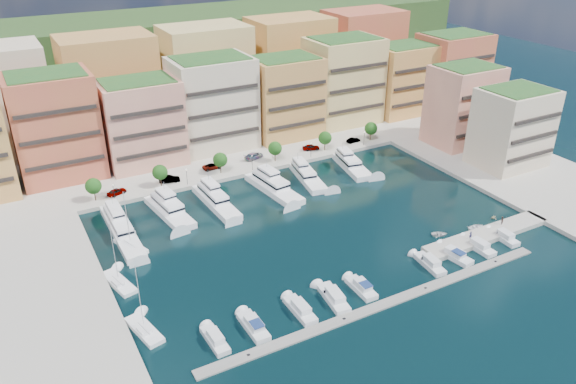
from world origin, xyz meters
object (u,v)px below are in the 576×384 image
tree_3 (275,148)px  yacht_2 (215,199)px  cruiser_0 (215,340)px  tree_4 (325,138)px  tender_1 (442,240)px  lamppost_1 (187,174)px  cruiser_6 (430,264)px  lamppost_2 (252,160)px  lamppost_4 (364,136)px  yacht_5 (351,164)px  cruiser_2 (300,310)px  car_5 (353,140)px  sailboat_0 (144,331)px  cruiser_3 (334,298)px  car_1 (169,179)px  cruiser_7 (454,255)px  yacht_1 (169,210)px  cruiser_1 (254,326)px  lamppost_0 (113,190)px  tender_2 (476,227)px  yacht_3 (272,186)px  tree_5 (371,128)px  person_1 (502,220)px  cruiser_9 (504,237)px  car_3 (254,156)px  car_2 (212,166)px  tender_3 (494,217)px  yacht_0 (121,227)px  yacht_4 (307,176)px  cruiser_8 (478,246)px  tree_2 (220,160)px  car_4 (311,147)px  tree_0 (93,186)px  sailboat_1 (119,283)px  tree_1 (160,172)px  sailboat_2 (131,247)px

tree_3 → yacht_2: size_ratio=0.29×
cruiser_0 → tree_4: bearing=45.4°
tender_1 → cruiser_0: bearing=76.2°
lamppost_1 → cruiser_6: lamppost_1 is taller
lamppost_2 → lamppost_4: size_ratio=1.00×
yacht_5 → cruiser_2: bearing=-132.6°
tree_3 → car_5: bearing=2.2°
cruiser_0 → sailboat_0: sailboat_0 is taller
cruiser_3 → car_1: car_1 is taller
tree_4 → lamppost_1: 42.07m
cruiser_7 → yacht_1: bearing=134.5°
cruiser_1 → car_1: car_1 is taller
lamppost_0 → tender_2: size_ratio=1.09×
yacht_3 → tender_2: 48.98m
tree_5 → person_1: 54.55m
cruiser_6 → cruiser_9: bearing=0.0°
tree_4 → sailboat_0: bearing=-143.1°
cruiser_3 → car_3: car_3 is taller
car_2 → cruiser_9: bearing=-148.0°
yacht_1 → tender_3: size_ratio=11.68×
car_5 → lamppost_1: bearing=91.6°
tree_4 → yacht_0: tree_4 is taller
lamppost_0 → cruiser_2: (18.47, -55.79, -3.28)m
yacht_1 → sailboat_0: (-16.29, -37.13, -0.78)m
yacht_4 → cruiser_7: size_ratio=2.12×
cruiser_1 → cruiser_8: size_ratio=1.03×
tree_2 → cruiser_8: 66.87m
car_4 → tree_0: bearing=107.4°
person_1 → sailboat_1: bearing=-52.3°
tree_1 → car_5: bearing=1.0°
tree_2 → cruiser_7: 63.82m
cruiser_9 → yacht_0: bearing=149.1°
lamppost_2 → cruiser_2: bearing=-107.4°
tree_2 → tree_4: 32.00m
tree_2 → cruiser_8: size_ratio=0.72×
tree_4 → sailboat_1: (-67.15, -34.77, -4.43)m
tree_0 → car_5: 74.67m
tree_4 → tree_3: bearing=180.0°
tree_0 → tree_3: same height
tree_3 → tree_4: (16.00, 0.00, 0.00)m
tree_5 → cruiser_7: bearing=-110.7°
cruiser_7 → tree_5: bearing=69.3°
tree_2 → cruiser_8: bearing=-60.5°
cruiser_1 → cruiser_3: size_ratio=0.89×
tree_2 → yacht_2: 15.72m
car_1 → cruiser_3: bearing=-153.8°
tree_0 → sailboat_2: bearing=-84.7°
cruiser_9 → person_1: bearing=49.8°
lamppost_0 → cruiser_8: 82.62m
yacht_4 → sailboat_2: 49.66m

